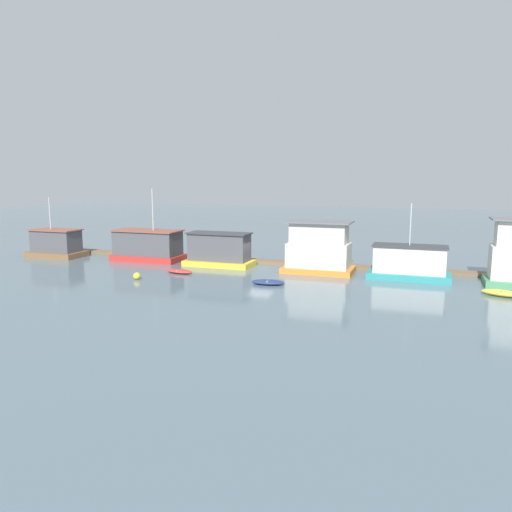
{
  "coord_description": "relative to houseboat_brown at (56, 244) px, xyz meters",
  "views": [
    {
      "loc": [
        15.42,
        -45.16,
        8.95
      ],
      "look_at": [
        0.0,
        -1.0,
        1.4
      ],
      "focal_mm": 35.0,
      "sensor_mm": 36.0,
      "label": 1
    }
  ],
  "objects": [
    {
      "name": "dock_walkway",
      "position": [
        23.76,
        3.73,
        -1.26
      ],
      "size": [
        59.6,
        1.59,
        0.3
      ],
      "primitive_type": "cube",
      "color": "brown",
      "rests_on": "ground_plane"
    },
    {
      "name": "houseboat_teal",
      "position": [
        37.69,
        0.24,
        -0.04
      ],
      "size": [
        7.02,
        3.34,
        6.61
      ],
      "color": "teal",
      "rests_on": "ground_plane"
    },
    {
      "name": "houseboat_brown",
      "position": [
        0.0,
        0.0,
        0.0
      ],
      "size": [
        6.03,
        3.54,
        6.59
      ],
      "color": "brown",
      "rests_on": "ground_plane"
    },
    {
      "name": "dinghy_navy",
      "position": [
        26.76,
        -5.96,
        -1.22
      ],
      "size": [
        2.94,
        1.69,
        0.39
      ],
      "color": "navy",
      "rests_on": "ground_plane"
    },
    {
      "name": "ground_plane",
      "position": [
        23.76,
        0.54,
        -1.41
      ],
      "size": [
        200.0,
        200.0,
        0.0
      ],
      "primitive_type": "plane",
      "color": "slate"
    },
    {
      "name": "dinghy_red",
      "position": [
        17.49,
        -4.06,
        -1.23
      ],
      "size": [
        2.83,
        1.56,
        0.36
      ],
      "color": "red",
      "rests_on": "ground_plane"
    },
    {
      "name": "buoy_yellow",
      "position": [
        15.32,
        -7.84,
        -1.1
      ],
      "size": [
        0.62,
        0.62,
        0.62
      ],
      "primitive_type": "sphere",
      "color": "yellow",
      "rests_on": "ground_plane"
    },
    {
      "name": "dinghy_yellow",
      "position": [
        44.62,
        -4.14,
        -1.16
      ],
      "size": [
        3.16,
        1.91,
        0.49
      ],
      "color": "yellow",
      "rests_on": "ground_plane"
    },
    {
      "name": "houseboat_red",
      "position": [
        11.0,
        1.13,
        0.17
      ],
      "size": [
        7.39,
        3.56,
        7.63
      ],
      "color": "red",
      "rests_on": "ground_plane"
    },
    {
      "name": "houseboat_orange",
      "position": [
        29.55,
        0.71,
        0.74
      ],
      "size": [
        6.5,
        3.98,
        4.78
      ],
      "color": "orange",
      "rests_on": "ground_plane"
    },
    {
      "name": "houseboat_yellow",
      "position": [
        19.42,
        0.77,
        0.15
      ],
      "size": [
        6.85,
        3.26,
        3.34
      ],
      "color": "gold",
      "rests_on": "ground_plane"
    }
  ]
}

